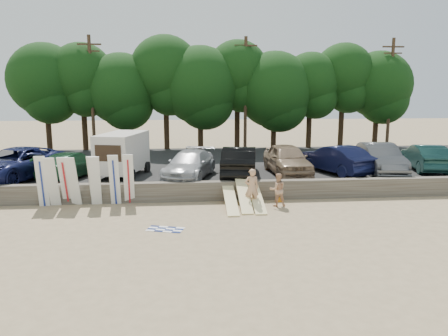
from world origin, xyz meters
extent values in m
plane|color=tan|center=(0.00, 0.00, 0.00)|extent=(120.00, 120.00, 0.00)
cube|color=#6B6356|center=(0.00, 3.00, 0.50)|extent=(44.00, 0.50, 1.00)
cube|color=#282828|center=(0.00, 10.50, 0.35)|extent=(44.00, 14.50, 0.70)
cylinder|color=#382616|center=(-13.92, 17.60, 2.62)|extent=(0.44, 0.44, 3.84)
sphere|color=#1D4513|center=(-13.92, 17.60, 6.37)|extent=(5.85, 5.85, 5.85)
cylinder|color=#382616|center=(-11.04, 17.60, 2.75)|extent=(0.44, 0.44, 4.09)
sphere|color=#1D4513|center=(-11.04, 17.60, 6.74)|extent=(5.17, 5.17, 5.17)
cylinder|color=#382616|center=(-7.94, 17.54, 2.37)|extent=(0.44, 0.44, 3.34)
sphere|color=#1D4513|center=(-7.94, 17.54, 5.64)|extent=(5.83, 5.83, 5.83)
cylinder|color=#382616|center=(-4.39, 17.60, 2.87)|extent=(0.44, 0.44, 4.34)
sphere|color=#1D4513|center=(-4.39, 17.60, 7.11)|extent=(5.76, 5.76, 5.76)
cylinder|color=#382616|center=(-1.58, 17.21, 2.47)|extent=(0.44, 0.44, 3.54)
sphere|color=#1D4513|center=(-1.58, 17.21, 5.93)|extent=(6.40, 6.40, 6.40)
cylinder|color=#382616|center=(1.54, 17.60, 2.87)|extent=(0.44, 0.44, 4.33)
sphere|color=#1D4513|center=(1.54, 17.60, 7.10)|extent=(5.11, 5.11, 5.11)
cylinder|color=#382616|center=(4.59, 17.23, 2.35)|extent=(0.44, 0.44, 3.30)
sphere|color=#1D4513|center=(4.59, 17.23, 5.58)|extent=(6.33, 6.33, 6.33)
cylinder|color=#382616|center=(7.65, 17.32, 2.58)|extent=(0.44, 0.44, 3.76)
sphere|color=#1D4513|center=(7.65, 17.32, 6.26)|extent=(4.86, 4.86, 4.86)
cylinder|color=#382616|center=(10.56, 17.60, 2.81)|extent=(0.44, 0.44, 4.23)
sphere|color=#1D4513|center=(10.56, 17.60, 6.94)|extent=(5.07, 5.07, 5.07)
cylinder|color=#382616|center=(13.65, 17.60, 2.50)|extent=(0.44, 0.44, 3.59)
sphere|color=#1D4513|center=(13.65, 17.60, 6.01)|extent=(5.68, 5.68, 5.68)
cylinder|color=#473321|center=(-10.00, 16.00, 5.20)|extent=(0.26, 0.26, 9.00)
cube|color=#473321|center=(-10.00, 16.00, 9.00)|extent=(1.80, 0.12, 0.12)
cube|color=#473321|center=(-10.00, 16.00, 8.50)|extent=(1.50, 0.10, 0.10)
cylinder|color=#473321|center=(2.00, 16.00, 5.20)|extent=(0.26, 0.26, 9.00)
cube|color=#473321|center=(2.00, 16.00, 9.00)|extent=(1.80, 0.12, 0.12)
cube|color=#473321|center=(2.00, 16.00, 8.50)|extent=(1.50, 0.10, 0.10)
cylinder|color=#473321|center=(14.00, 16.00, 5.20)|extent=(0.26, 0.26, 9.00)
cube|color=#473321|center=(14.00, 16.00, 9.00)|extent=(1.80, 0.12, 0.12)
cube|color=#473321|center=(14.00, 16.00, 8.50)|extent=(1.50, 0.10, 0.10)
cube|color=beige|center=(-6.48, 6.41, 2.12)|extent=(2.86, 4.27, 2.15)
cube|color=black|center=(-6.97, 4.49, 2.31)|extent=(1.43, 0.40, 0.88)
cylinder|color=black|center=(-7.79, 5.43, 1.02)|extent=(0.35, 0.67, 0.65)
cylinder|color=black|center=(-5.80, 4.92, 1.02)|extent=(0.35, 0.67, 0.65)
cylinder|color=black|center=(-7.16, 7.89, 1.02)|extent=(0.35, 0.67, 0.65)
cylinder|color=black|center=(-5.17, 7.39, 1.02)|extent=(0.35, 0.67, 0.65)
imported|color=#141947|center=(-12.31, 5.93, 1.58)|extent=(5.03, 6.94, 1.75)
imported|color=#163D24|center=(-9.40, 6.44, 1.42)|extent=(3.55, 5.36, 1.44)
imported|color=#B1B3B7|center=(-2.62, 5.45, 1.46)|extent=(3.58, 5.65, 1.52)
imported|color=black|center=(0.24, 5.57, 1.58)|extent=(2.68, 5.54, 1.75)
imported|color=#92775D|center=(3.17, 6.13, 1.58)|extent=(2.29, 5.27, 1.77)
imported|color=black|center=(6.18, 6.19, 1.54)|extent=(3.48, 5.37, 1.67)
imported|color=#484A4D|center=(8.81, 6.01, 1.58)|extent=(2.44, 5.51, 1.76)
imported|color=#12322F|center=(12.01, 6.57, 1.50)|extent=(2.64, 5.12, 1.61)
cube|color=white|center=(-9.81, 2.41, 1.28)|extent=(0.55, 0.56, 2.57)
cube|color=white|center=(-9.31, 2.36, 1.26)|extent=(0.51, 0.79, 2.51)
cube|color=white|center=(-8.73, 2.49, 1.25)|extent=(0.51, 0.82, 2.50)
cube|color=white|center=(-8.34, 2.40, 1.25)|extent=(0.58, 0.86, 2.51)
cube|color=white|center=(-7.36, 2.54, 1.26)|extent=(0.51, 0.75, 2.52)
cube|color=white|center=(-7.28, 2.40, 1.26)|extent=(0.59, 0.80, 2.53)
cube|color=white|center=(-6.36, 2.48, 1.28)|extent=(0.51, 0.56, 2.56)
cube|color=white|center=(-5.68, 2.58, 1.28)|extent=(0.53, 0.57, 2.57)
cube|color=#FFE9A0|center=(-0.70, 1.36, 0.42)|extent=(0.56, 2.92, 0.83)
cube|color=#FFE9A0|center=(-0.02, 1.59, 0.57)|extent=(0.56, 2.83, 1.14)
cube|color=#FFE9A0|center=(0.60, 1.52, 0.44)|extent=(0.56, 2.91, 0.87)
imported|color=tan|center=(0.35, 1.52, 0.96)|extent=(0.73, 0.50, 1.91)
imported|color=tan|center=(1.65, 1.59, 0.82)|extent=(0.82, 0.65, 1.65)
cube|color=#248533|center=(0.25, 2.07, 0.16)|extent=(0.40, 0.32, 0.32)
cube|color=orange|center=(1.91, 2.40, 0.11)|extent=(0.37, 0.34, 0.22)
plane|color=white|center=(-3.72, -1.55, 0.01)|extent=(1.87, 1.87, 0.00)
camera|label=1|loc=(-2.83, -18.99, 5.80)|focal=35.00mm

